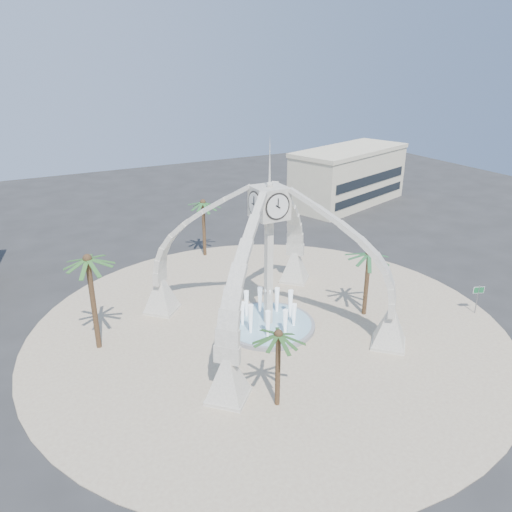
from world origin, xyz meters
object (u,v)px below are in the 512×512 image
fountain (268,324)px  street_sign (478,294)px  palm_west (87,260)px  palm_south (278,335)px  palm_north (203,203)px  clock_tower (269,257)px  palm_east (369,254)px

fountain → street_sign: size_ratio=2.88×
fountain → palm_west: bearing=165.3°
palm_south → street_sign: size_ratio=2.19×
palm_north → palm_south: palm_north is taller
clock_tower → fountain: 6.20m
palm_west → palm_south: bearing=-54.8°
clock_tower → fountain: bearing=90.0°
palm_west → palm_east: bearing=-14.1°
palm_west → palm_north: (15.09, 14.39, -1.21)m
clock_tower → palm_south: (-4.47, -9.20, -1.16)m
palm_north → street_sign: palm_north is taller
palm_south → street_sign: bearing=6.6°
street_sign → fountain: bearing=-179.0°
palm_east → palm_south: bearing=-151.5°
fountain → palm_west: palm_west is taller
palm_east → palm_west: size_ratio=0.79×
palm_east → street_sign: palm_east is taller
street_sign → palm_north: bearing=144.8°
palm_east → palm_north: palm_north is taller
clock_tower → palm_east: clock_tower is taller
clock_tower → palm_north: (1.63, 17.91, -0.19)m
palm_east → palm_south: (-13.20, -7.16, -0.50)m
fountain → palm_east: palm_east is taller
palm_east → fountain: bearing=166.8°
fountain → street_sign: fountain is taller
palm_north → clock_tower: bearing=-95.2°
clock_tower → palm_east: (8.73, -2.05, -0.66)m
clock_tower → palm_east: bearing=-13.2°
clock_tower → palm_west: bearing=165.3°
clock_tower → fountain: clock_tower is taller
palm_west → street_sign: size_ratio=3.05×
fountain → palm_south: bearing=-115.9°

